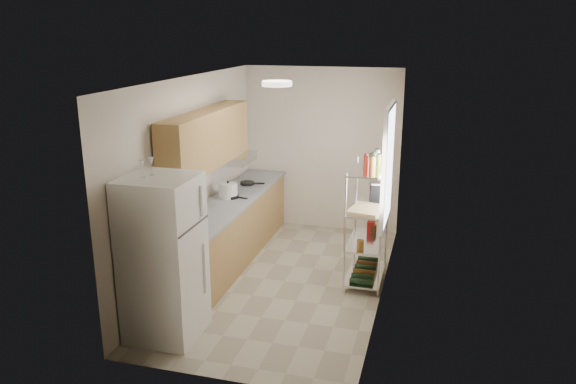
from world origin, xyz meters
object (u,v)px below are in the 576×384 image
refrigerator (163,258)px  frying_pan_large (230,196)px  rice_cooker (228,190)px  cutting_board (367,209)px  espresso_machine (376,192)px

refrigerator → frying_pan_large: refrigerator is taller
rice_cooker → frying_pan_large: size_ratio=1.07×
cutting_board → frying_pan_large: bearing=168.1°
refrigerator → espresso_machine: refrigerator is taller
refrigerator → espresso_machine: 2.88m
rice_cooker → espresso_machine: 2.04m
cutting_board → espresso_machine: (0.07, 0.40, 0.12)m
refrigerator → frying_pan_large: 2.13m
frying_pan_large → espresso_machine: bearing=12.5°
refrigerator → rice_cooker: bearing=92.6°
rice_cooker → espresso_machine: espresso_machine is taller
refrigerator → frying_pan_large: (-0.07, 2.13, 0.05)m
refrigerator → cutting_board: size_ratio=3.65×
rice_cooker → cutting_board: 2.02m
refrigerator → cutting_board: 2.55m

